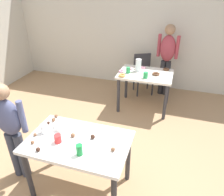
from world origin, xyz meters
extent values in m
plane|color=#9E7A56|center=(0.00, 0.00, 0.00)|extent=(6.40, 6.40, 0.00)
cube|color=beige|center=(0.00, 3.20, 1.30)|extent=(6.40, 0.10, 2.60)
cube|color=white|center=(-0.14, -0.10, 0.73)|extent=(1.14, 0.72, 0.04)
cylinder|color=#2D2D33|center=(-0.65, -0.40, 0.35)|extent=(0.06, 0.06, 0.71)
cylinder|color=#2D2D33|center=(-0.65, 0.20, 0.35)|extent=(0.06, 0.06, 0.71)
cylinder|color=#2D2D33|center=(0.37, 0.20, 0.35)|extent=(0.06, 0.06, 0.71)
cube|color=silver|center=(0.24, 2.06, 0.73)|extent=(1.01, 0.74, 0.04)
cylinder|color=#2D2D33|center=(-0.21, 1.75, 0.35)|extent=(0.06, 0.06, 0.71)
cylinder|color=#2D2D33|center=(0.68, 1.75, 0.35)|extent=(0.06, 0.06, 0.71)
cylinder|color=#2D2D33|center=(-0.21, 2.37, 0.35)|extent=(0.06, 0.06, 0.71)
cylinder|color=#2D2D33|center=(0.68, 2.37, 0.35)|extent=(0.06, 0.06, 0.71)
cube|color=#2D2D33|center=(0.11, 2.71, 0.43)|extent=(0.54, 0.54, 0.04)
cube|color=#2D2D33|center=(0.03, 2.87, 0.66)|extent=(0.36, 0.21, 0.42)
cylinder|color=#2D2D33|center=(0.33, 2.64, 0.21)|extent=(0.04, 0.04, 0.41)
cylinder|color=#2D2D33|center=(0.03, 2.48, 0.21)|extent=(0.04, 0.04, 0.41)
cylinder|color=#2D2D33|center=(0.18, 2.94, 0.21)|extent=(0.04, 0.04, 0.41)
cylinder|color=#2D2D33|center=(-0.12, 2.79, 0.21)|extent=(0.04, 0.04, 0.41)
cylinder|color=#383D4C|center=(-1.04, -0.15, 0.34)|extent=(0.11, 0.11, 0.68)
cylinder|color=#383D4C|center=(-0.93, -0.14, 0.34)|extent=(0.11, 0.11, 0.68)
ellipsoid|color=#4C5175|center=(-0.99, -0.14, 0.91)|extent=(0.34, 0.23, 0.48)
sphere|color=#997051|center=(-0.99, -0.14, 1.25)|extent=(0.18, 0.18, 0.18)
cylinder|color=#4C5175|center=(-0.80, -0.13, 0.95)|extent=(0.08, 0.08, 0.41)
cylinder|color=#28282D|center=(0.61, 2.79, 0.39)|extent=(0.11, 0.11, 0.78)
cylinder|color=#28282D|center=(0.50, 2.80, 0.39)|extent=(0.11, 0.11, 0.78)
ellipsoid|color=#9E3842|center=(0.55, 2.79, 1.05)|extent=(0.35, 0.25, 0.55)
sphere|color=#997051|center=(0.55, 2.79, 1.44)|extent=(0.21, 0.21, 0.21)
cylinder|color=#9E3842|center=(0.74, 2.76, 1.10)|extent=(0.08, 0.08, 0.47)
cylinder|color=#9E3842|center=(0.37, 2.83, 1.10)|extent=(0.08, 0.08, 0.47)
cylinder|color=white|center=(-0.42, 0.06, 0.79)|extent=(0.20, 0.20, 0.07)
cylinder|color=#198438|center=(-0.03, -0.28, 0.81)|extent=(0.07, 0.07, 0.12)
cube|color=silver|center=(-0.02, -0.13, 0.75)|extent=(0.17, 0.02, 0.01)
cylinder|color=red|center=(-0.34, -0.18, 0.80)|extent=(0.08, 0.08, 0.09)
cylinder|color=white|center=(-0.57, -0.08, 0.81)|extent=(0.08, 0.08, 0.11)
sphere|color=brown|center=(-0.60, 0.23, 0.77)|extent=(0.04, 0.04, 0.04)
sphere|color=#3D2319|center=(-0.46, -0.37, 0.77)|extent=(0.05, 0.05, 0.05)
sphere|color=brown|center=(-0.59, -0.29, 0.77)|extent=(0.04, 0.04, 0.04)
sphere|color=brown|center=(-0.64, -0.17, 0.77)|extent=(0.04, 0.04, 0.04)
sphere|color=brown|center=(-0.59, 0.15, 0.77)|extent=(0.05, 0.05, 0.05)
sphere|color=brown|center=(-0.22, -0.06, 0.77)|extent=(0.05, 0.05, 0.05)
sphere|color=#3D2319|center=(0.00, -0.01, 0.78)|extent=(0.05, 0.05, 0.05)
sphere|color=brown|center=(0.27, -0.14, 0.77)|extent=(0.04, 0.04, 0.04)
sphere|color=#3D2319|center=(-0.62, 0.08, 0.77)|extent=(0.04, 0.04, 0.04)
cylinder|color=white|center=(0.08, 2.13, 0.87)|extent=(0.11, 0.11, 0.24)
cylinder|color=green|center=(-0.08, 1.98, 0.81)|extent=(0.08, 0.08, 0.11)
cylinder|color=green|center=(0.27, 1.83, 0.81)|extent=(0.09, 0.09, 0.11)
cylinder|color=white|center=(0.05, 2.25, 0.80)|extent=(0.09, 0.09, 0.11)
torus|color=brown|center=(0.43, 2.03, 0.77)|extent=(0.14, 0.14, 0.04)
torus|color=pink|center=(-0.10, 2.18, 0.77)|extent=(0.11, 0.11, 0.03)
torus|color=pink|center=(-0.21, 1.98, 0.77)|extent=(0.12, 0.12, 0.03)
torus|color=brown|center=(0.59, 2.34, 0.77)|extent=(0.12, 0.12, 0.04)
torus|color=pink|center=(0.15, 2.31, 0.77)|extent=(0.10, 0.10, 0.03)
torus|color=gold|center=(-0.15, 1.78, 0.77)|extent=(0.13, 0.13, 0.04)
camera|label=1|loc=(0.77, -1.73, 2.30)|focal=34.37mm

